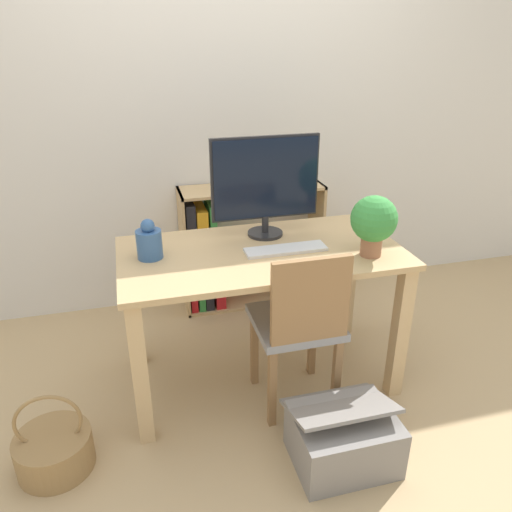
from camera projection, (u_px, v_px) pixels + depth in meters
name	position (u px, v px, depth m)	size (l,w,h in m)	color
ground_plane	(261.00, 375.00, 2.75)	(10.00, 10.00, 0.00)	tan
wall_back	(218.00, 107.00, 3.10)	(8.00, 0.05, 2.60)	silver
desk	(261.00, 275.00, 2.49)	(1.38, 0.72, 0.76)	tan
monitor	(265.00, 181.00, 2.50)	(0.56, 0.18, 0.51)	#232326
keyboard	(286.00, 249.00, 2.43)	(0.40, 0.11, 0.02)	silver
vase	(149.00, 242.00, 2.33)	(0.12, 0.12, 0.19)	#33598C
potted_plant	(374.00, 221.00, 2.31)	(0.22, 0.22, 0.29)	#9E6647
chair	(300.00, 323.00, 2.34)	(0.40, 0.40, 0.87)	gray
bookshelf	(225.00, 252.00, 3.33)	(0.93, 0.28, 0.82)	tan
basket	(54.00, 450.00, 2.15)	(0.33, 0.33, 0.39)	#997547
storage_box	(343.00, 437.00, 2.17)	(0.44, 0.41, 0.32)	gray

